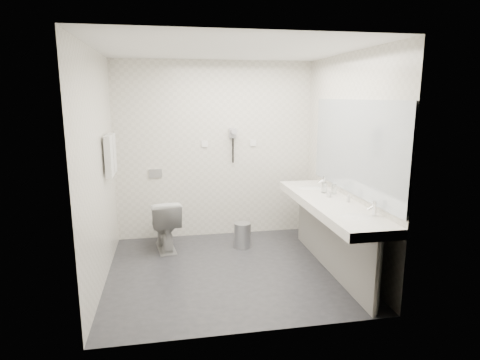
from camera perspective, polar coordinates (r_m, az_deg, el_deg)
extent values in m
plane|color=#28282D|center=(4.87, -1.45, -12.61)|extent=(2.80, 2.80, 0.00)
plane|color=white|center=(4.47, -1.63, 18.06)|extent=(2.80, 2.80, 0.00)
plane|color=silver|center=(5.78, -3.53, 4.18)|extent=(2.80, 0.00, 2.80)
plane|color=silver|center=(3.25, 2.00, -1.76)|extent=(2.80, 0.00, 2.80)
plane|color=silver|center=(4.51, -19.40, 1.39)|extent=(0.00, 2.60, 2.60)
plane|color=silver|center=(4.91, 14.83, 2.47)|extent=(0.00, 2.60, 2.60)
cube|color=white|center=(4.72, 12.54, -3.39)|extent=(0.55, 2.20, 0.10)
cube|color=gray|center=(4.85, 12.59, -8.23)|extent=(0.03, 2.15, 0.75)
cylinder|color=silver|center=(4.00, 18.90, -13.01)|extent=(0.06, 0.06, 0.75)
cylinder|color=silver|center=(5.78, 8.88, -4.81)|extent=(0.06, 0.06, 0.75)
cube|color=#B2BCC6|center=(4.70, 15.82, 4.47)|extent=(0.02, 2.20, 1.05)
ellipsoid|color=white|center=(4.14, 16.04, -5.20)|extent=(0.40, 0.31, 0.05)
ellipsoid|color=white|center=(5.29, 9.85, -1.24)|extent=(0.40, 0.31, 0.05)
cylinder|color=silver|center=(4.20, 18.49, -3.82)|extent=(0.04, 0.04, 0.15)
cylinder|color=silver|center=(5.34, 11.84, -0.21)|extent=(0.04, 0.04, 0.15)
imported|color=white|center=(4.84, 12.46, -1.85)|extent=(0.06, 0.06, 0.09)
imported|color=white|center=(4.66, 15.10, -2.41)|extent=(0.05, 0.05, 0.10)
cylinder|color=silver|center=(5.00, 13.16, -1.30)|extent=(0.08, 0.08, 0.11)
cylinder|color=silver|center=(5.04, 11.82, -1.09)|extent=(0.08, 0.08, 0.12)
imported|color=white|center=(5.48, -10.61, -6.16)|extent=(0.47, 0.72, 0.68)
cube|color=#B2B5BA|center=(5.77, -11.88, 0.92)|extent=(0.18, 0.02, 0.12)
cylinder|color=#B2B5BA|center=(5.51, 0.34, -7.85)|extent=(0.24, 0.24, 0.32)
cylinder|color=#B2B5BA|center=(5.46, 0.34, -6.18)|extent=(0.23, 0.23, 0.02)
cylinder|color=silver|center=(5.00, -18.12, 5.91)|extent=(0.02, 0.62, 0.02)
cube|color=silver|center=(4.89, -18.05, 3.19)|extent=(0.07, 0.24, 0.48)
cube|color=silver|center=(5.16, -17.65, 3.64)|extent=(0.07, 0.24, 0.48)
cube|color=#9C9BA1|center=(5.75, -1.03, 6.67)|extent=(0.10, 0.04, 0.14)
cylinder|color=#9C9BA1|center=(5.68, -0.92, 6.91)|extent=(0.08, 0.14, 0.08)
cylinder|color=black|center=(5.77, -1.00, 4.18)|extent=(0.02, 0.02, 0.35)
cube|color=white|center=(5.74, -5.02, 5.11)|extent=(0.09, 0.02, 0.09)
cube|color=white|center=(5.84, 1.86, 5.27)|extent=(0.09, 0.02, 0.09)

